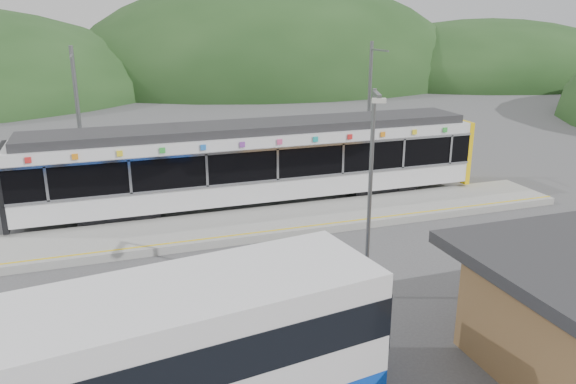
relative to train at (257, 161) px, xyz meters
name	(u,v)px	position (x,y,z in m)	size (l,w,h in m)	color
ground	(297,257)	(-0.26, -6.00, -2.06)	(120.00, 120.00, 0.00)	#4C4C4F
hills	(382,197)	(5.93, -0.71, -2.06)	(146.00, 149.00, 26.00)	#1E3D19
platform	(270,222)	(-0.26, -2.70, -1.91)	(26.00, 3.20, 0.30)	#9E9E99
yellow_line	(280,230)	(-0.26, -4.00, -1.76)	(26.00, 0.10, 0.01)	yellow
train	(257,161)	(0.00, 0.00, 0.00)	(20.44, 3.01, 3.74)	black
catenary_mast_west	(79,125)	(-7.26, 2.56, 1.58)	(0.18, 1.80, 7.00)	slate
catenary_mast_east	(369,109)	(6.74, 2.56, 1.58)	(0.18, 1.80, 7.00)	slate
lamp_post	(373,180)	(0.68, -9.61, 1.68)	(0.47, 1.15, 6.29)	slate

